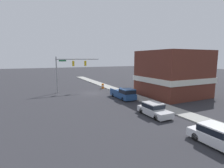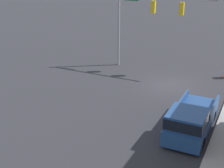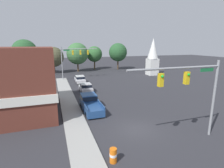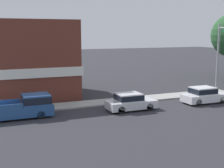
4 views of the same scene
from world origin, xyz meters
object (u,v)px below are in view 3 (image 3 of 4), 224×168
(car_lead, at_px, (86,87))
(pickup_truck_parked, at_px, (90,103))
(car_second_ahead, at_px, (80,79))
(construction_barrel, at_px, (113,155))

(car_lead, bearing_deg, pickup_truck_parked, -97.03)
(car_lead, xyz_separation_m, pickup_truck_parked, (-1.12, -9.06, 0.12))
(pickup_truck_parked, bearing_deg, car_second_ahead, 85.58)
(car_lead, relative_size, pickup_truck_parked, 0.78)
(car_lead, height_order, construction_barrel, car_lead)
(car_second_ahead, bearing_deg, car_lead, -91.39)
(car_second_ahead, relative_size, construction_barrel, 4.09)
(car_second_ahead, height_order, pickup_truck_parked, pickup_truck_parked)
(car_lead, xyz_separation_m, construction_barrel, (-1.76, -19.94, -0.23))
(pickup_truck_parked, bearing_deg, car_lead, 82.97)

